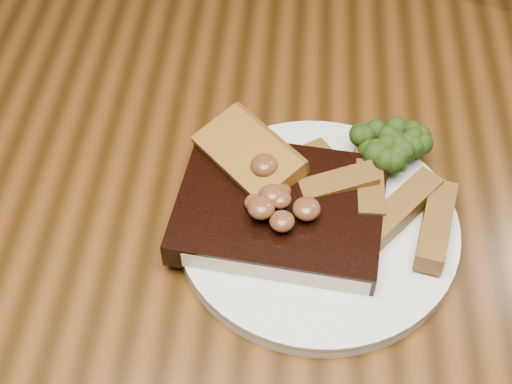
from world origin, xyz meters
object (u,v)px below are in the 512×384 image
garlic_bread (248,170)px  plate (317,227)px  potato_wedges (379,213)px  chair_far (384,55)px  dining_table (271,256)px  steak (280,209)px

garlic_bread → plate: bearing=9.8°
plate → potato_wedges: 0.06m
chair_far → dining_table: bearing=91.2°
steak → plate: bearing=1.2°
chair_far → steak: chair_far is taller
plate → potato_wedges: size_ratio=2.11×
dining_table → plate: plate is taller
chair_far → plate: (-0.12, -0.57, 0.26)m
chair_far → garlic_bread: chair_far is taller
plate → steak: bearing=174.9°
garlic_bread → potato_wedges: potato_wedges is taller
chair_far → plate: chair_far is taller
potato_wedges → garlic_bread: bearing=160.6°
potato_wedges → plate: bearing=-173.0°
chair_far → steak: (-0.15, -0.56, 0.28)m
potato_wedges → dining_table: bearing=164.7°
dining_table → steak: steak is taller
steak → potato_wedges: bearing=8.6°
dining_table → garlic_bread: garlic_bread is taller
chair_far → potato_wedges: (-0.06, -0.56, 0.28)m
garlic_bread → dining_table: bearing=12.7°
garlic_bread → chair_far: bearing=116.2°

